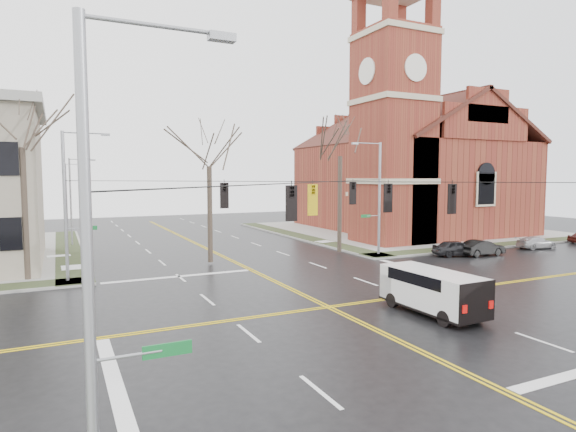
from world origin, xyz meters
name	(u,v)px	position (x,y,z in m)	size (l,w,h in m)	color
ground	(328,307)	(0.00, 0.00, 0.00)	(120.00, 120.00, 0.00)	black
sidewalks	(328,306)	(0.00, 0.00, 0.08)	(80.00, 80.00, 0.17)	gray
road_markings	(328,307)	(0.00, 0.00, 0.01)	(100.00, 100.00, 0.01)	gold
church	(404,159)	(24.76, 24.78, 8.43)	(24.28, 27.48, 27.50)	maroon
signal_pole_ne	(378,195)	(11.32, 11.50, 4.95)	(2.75, 0.22, 9.00)	gray
signal_pole_nw	(68,201)	(-11.32, 11.50, 4.95)	(2.75, 0.22, 9.00)	gray
signal_pole_sw	(99,266)	(-11.32, -11.50, 4.95)	(2.75, 0.22, 9.00)	gray
span_wires	(329,182)	(0.00, 0.00, 6.20)	(23.02, 23.02, 0.03)	black
traffic_signals	(336,198)	(0.00, -0.67, 5.45)	(8.21, 8.26, 1.30)	black
streetlight_north_a	(72,198)	(-10.65, 28.00, 4.47)	(2.30, 0.20, 8.00)	gray
streetlight_north_b	(68,192)	(-10.65, 48.00, 4.47)	(2.30, 0.20, 8.00)	gray
cargo_van	(429,288)	(3.79, -2.90, 1.20)	(2.20, 5.41, 2.03)	white
parked_car_a	(456,248)	(17.13, 8.69, 0.65)	(1.54, 3.82, 1.30)	black
parked_car_b	(482,248)	(19.12, 7.91, 0.65)	(1.37, 3.93, 1.29)	black
parked_car_c	(536,243)	(26.63, 8.62, 0.54)	(1.51, 3.72, 1.08)	#B0B0B3
tree_nw_far	(22,138)	(-13.70, 13.06, 8.73)	(4.00, 4.00, 12.07)	#322A20
tree_nw_near	(209,160)	(-1.88, 13.89, 7.65)	(4.00, 4.00, 10.55)	#322A20
tree_ne	(340,150)	(9.30, 13.99, 8.64)	(4.00, 4.00, 11.95)	#322A20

